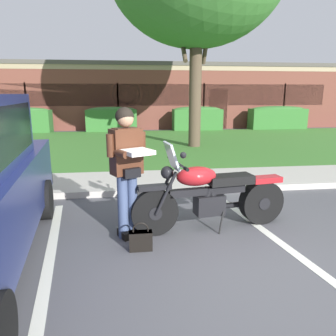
{
  "coord_description": "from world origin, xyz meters",
  "views": [
    {
      "loc": [
        -1.42,
        -2.98,
        1.86
      ],
      "look_at": [
        -0.87,
        1.35,
        0.85
      ],
      "focal_mm": 34.25,
      "sensor_mm": 36.0,
      "label": 1
    }
  ],
  "objects_px": {
    "rider_person": "(127,163)",
    "hedge_center_right": "(197,118)",
    "hedge_left": "(20,120)",
    "motorcycle": "(216,195)",
    "handbag": "(141,239)",
    "hedge_right": "(277,117)",
    "brick_building": "(119,96)",
    "hedge_center_left": "(112,119)"
  },
  "relations": [
    {
      "from": "rider_person",
      "to": "hedge_center_right",
      "type": "bearing_deg",
      "value": 73.6
    },
    {
      "from": "rider_person",
      "to": "hedge_left",
      "type": "xyz_separation_m",
      "value": [
        -5.04,
        12.17,
        -0.36
      ]
    },
    {
      "from": "motorcycle",
      "to": "rider_person",
      "type": "xyz_separation_m",
      "value": [
        -1.21,
        -0.14,
        0.52
      ]
    },
    {
      "from": "handbag",
      "to": "hedge_right",
      "type": "height_order",
      "value": "hedge_right"
    },
    {
      "from": "handbag",
      "to": "motorcycle",
      "type": "bearing_deg",
      "value": 26.63
    },
    {
      "from": "hedge_left",
      "to": "hedge_center_right",
      "type": "relative_size",
      "value": 1.14
    },
    {
      "from": "brick_building",
      "to": "handbag",
      "type": "bearing_deg",
      "value": -88.22
    },
    {
      "from": "hedge_left",
      "to": "handbag",
      "type": "bearing_deg",
      "value": -67.62
    },
    {
      "from": "hedge_center_left",
      "to": "hedge_center_right",
      "type": "relative_size",
      "value": 0.99
    },
    {
      "from": "hedge_center_right",
      "to": "brick_building",
      "type": "relative_size",
      "value": 0.09
    },
    {
      "from": "hedge_left",
      "to": "brick_building",
      "type": "bearing_deg",
      "value": 47.75
    },
    {
      "from": "rider_person",
      "to": "hedge_left",
      "type": "relative_size",
      "value": 0.6
    },
    {
      "from": "handbag",
      "to": "hedge_right",
      "type": "distance_m",
      "value": 14.78
    },
    {
      "from": "rider_person",
      "to": "hedge_right",
      "type": "height_order",
      "value": "rider_person"
    },
    {
      "from": "hedge_center_right",
      "to": "brick_building",
      "type": "bearing_deg",
      "value": 128.09
    },
    {
      "from": "hedge_center_right",
      "to": "motorcycle",
      "type": "bearing_deg",
      "value": -101.13
    },
    {
      "from": "hedge_left",
      "to": "rider_person",
      "type": "bearing_deg",
      "value": -67.5
    },
    {
      "from": "hedge_center_right",
      "to": "hedge_left",
      "type": "bearing_deg",
      "value": 180.0
    },
    {
      "from": "hedge_center_left",
      "to": "hedge_center_right",
      "type": "height_order",
      "value": "same"
    },
    {
      "from": "hedge_center_left",
      "to": "motorcycle",
      "type": "bearing_deg",
      "value": -80.82
    },
    {
      "from": "hedge_right",
      "to": "brick_building",
      "type": "height_order",
      "value": "brick_building"
    },
    {
      "from": "rider_person",
      "to": "handbag",
      "type": "distance_m",
      "value": 0.96
    },
    {
      "from": "hedge_right",
      "to": "brick_building",
      "type": "distance_m",
      "value": 9.8
    },
    {
      "from": "hedge_center_left",
      "to": "handbag",
      "type": "bearing_deg",
      "value": -86.06
    },
    {
      "from": "motorcycle",
      "to": "rider_person",
      "type": "distance_m",
      "value": 1.33
    },
    {
      "from": "brick_building",
      "to": "hedge_center_right",
      "type": "bearing_deg",
      "value": -51.91
    },
    {
      "from": "handbag",
      "to": "hedge_right",
      "type": "xyz_separation_m",
      "value": [
        7.76,
        12.57,
        0.51
      ]
    },
    {
      "from": "handbag",
      "to": "hedge_left",
      "type": "xyz_separation_m",
      "value": [
        -5.18,
        12.57,
        0.51
      ]
    },
    {
      "from": "handbag",
      "to": "hedge_left",
      "type": "relative_size",
      "value": 0.13
    },
    {
      "from": "brick_building",
      "to": "hedge_right",
      "type": "bearing_deg",
      "value": -31.53
    },
    {
      "from": "hedge_center_left",
      "to": "hedge_center_right",
      "type": "distance_m",
      "value": 4.31
    },
    {
      "from": "motorcycle",
      "to": "hedge_center_right",
      "type": "distance_m",
      "value": 12.26
    },
    {
      "from": "motorcycle",
      "to": "brick_building",
      "type": "xyz_separation_m",
      "value": [
        -1.63,
        17.13,
        1.25
      ]
    },
    {
      "from": "hedge_center_right",
      "to": "rider_person",
      "type": "bearing_deg",
      "value": -106.4
    },
    {
      "from": "motorcycle",
      "to": "rider_person",
      "type": "relative_size",
      "value": 1.31
    },
    {
      "from": "rider_person",
      "to": "hedge_center_right",
      "type": "relative_size",
      "value": 0.69
    },
    {
      "from": "hedge_right",
      "to": "brick_building",
      "type": "relative_size",
      "value": 0.11
    },
    {
      "from": "hedge_left",
      "to": "hedge_center_left",
      "type": "xyz_separation_m",
      "value": [
        4.31,
        0.0,
        0.0
      ]
    },
    {
      "from": "handbag",
      "to": "brick_building",
      "type": "bearing_deg",
      "value": 91.78
    },
    {
      "from": "hedge_center_left",
      "to": "brick_building",
      "type": "relative_size",
      "value": 0.09
    },
    {
      "from": "hedge_left",
      "to": "brick_building",
      "type": "relative_size",
      "value": 0.11
    },
    {
      "from": "hedge_center_left",
      "to": "brick_building",
      "type": "xyz_separation_m",
      "value": [
        0.32,
        5.09,
        1.09
      ]
    }
  ]
}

